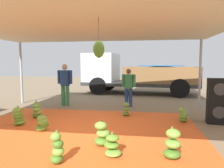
{
  "coord_description": "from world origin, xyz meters",
  "views": [
    {
      "loc": [
        1.58,
        -5.29,
        1.74
      ],
      "look_at": [
        0.51,
        1.87,
        1.06
      ],
      "focal_mm": 33.4,
      "sensor_mm": 36.0,
      "label": 1
    }
  ],
  "objects_px": {
    "banana_bunch_5": "(112,146)",
    "banana_bunch_6": "(126,110)",
    "cargo_truck_main": "(134,74)",
    "worker_0": "(65,82)",
    "banana_bunch_10": "(172,145)",
    "worker_1": "(129,85)",
    "banana_bunch_0": "(18,117)",
    "banana_bunch_4": "(183,115)",
    "banana_bunch_1": "(102,134)",
    "speaker_stack": "(217,101)",
    "banana_bunch_2": "(57,149)",
    "banana_bunch_8": "(37,111)",
    "banana_bunch_3": "(36,108)",
    "banana_bunch_7": "(42,123)"
  },
  "relations": [
    {
      "from": "banana_bunch_1",
      "to": "worker_1",
      "type": "bearing_deg",
      "value": 86.45
    },
    {
      "from": "banana_bunch_1",
      "to": "banana_bunch_2",
      "type": "distance_m",
      "value": 1.12
    },
    {
      "from": "banana_bunch_7",
      "to": "banana_bunch_10",
      "type": "relative_size",
      "value": 0.75
    },
    {
      "from": "banana_bunch_1",
      "to": "banana_bunch_2",
      "type": "xyz_separation_m",
      "value": [
        -0.61,
        -0.93,
        0.02
      ]
    },
    {
      "from": "banana_bunch_3",
      "to": "banana_bunch_10",
      "type": "xyz_separation_m",
      "value": [
        4.24,
        -2.89,
        0.06
      ]
    },
    {
      "from": "banana_bunch_3",
      "to": "banana_bunch_10",
      "type": "height_order",
      "value": "banana_bunch_10"
    },
    {
      "from": "speaker_stack",
      "to": "worker_1",
      "type": "bearing_deg",
      "value": 142.16
    },
    {
      "from": "banana_bunch_1",
      "to": "banana_bunch_7",
      "type": "distance_m",
      "value": 1.89
    },
    {
      "from": "banana_bunch_8",
      "to": "worker_0",
      "type": "relative_size",
      "value": 0.29
    },
    {
      "from": "banana_bunch_6",
      "to": "cargo_truck_main",
      "type": "xyz_separation_m",
      "value": [
        -0.01,
        5.72,
        0.96
      ]
    },
    {
      "from": "worker_0",
      "to": "speaker_stack",
      "type": "xyz_separation_m",
      "value": [
        5.42,
        -1.92,
        -0.35
      ]
    },
    {
      "from": "cargo_truck_main",
      "to": "speaker_stack",
      "type": "xyz_separation_m",
      "value": [
        2.71,
        -6.18,
        -0.51
      ]
    },
    {
      "from": "banana_bunch_4",
      "to": "worker_0",
      "type": "bearing_deg",
      "value": 156.55
    },
    {
      "from": "banana_bunch_0",
      "to": "worker_1",
      "type": "bearing_deg",
      "value": 47.62
    },
    {
      "from": "banana_bunch_5",
      "to": "banana_bunch_6",
      "type": "bearing_deg",
      "value": 89.65
    },
    {
      "from": "banana_bunch_5",
      "to": "worker_1",
      "type": "relative_size",
      "value": 0.3
    },
    {
      "from": "banana_bunch_4",
      "to": "cargo_truck_main",
      "type": "distance_m",
      "value": 6.51
    },
    {
      "from": "banana_bunch_3",
      "to": "banana_bunch_4",
      "type": "bearing_deg",
      "value": -3.54
    },
    {
      "from": "banana_bunch_4",
      "to": "banana_bunch_6",
      "type": "relative_size",
      "value": 0.93
    },
    {
      "from": "banana_bunch_2",
      "to": "banana_bunch_7",
      "type": "xyz_separation_m",
      "value": [
        -1.13,
        1.66,
        -0.07
      ]
    },
    {
      "from": "cargo_truck_main",
      "to": "worker_0",
      "type": "bearing_deg",
      "value": -122.45
    },
    {
      "from": "banana_bunch_0",
      "to": "banana_bunch_4",
      "type": "xyz_separation_m",
      "value": [
        4.72,
        1.05,
        -0.04
      ]
    },
    {
      "from": "worker_0",
      "to": "banana_bunch_10",
      "type": "bearing_deg",
      "value": -49.95
    },
    {
      "from": "banana_bunch_0",
      "to": "banana_bunch_6",
      "type": "xyz_separation_m",
      "value": [
        2.97,
        1.52,
        -0.03
      ]
    },
    {
      "from": "banana_bunch_5",
      "to": "banana_bunch_10",
      "type": "bearing_deg",
      "value": 2.12
    },
    {
      "from": "banana_bunch_1",
      "to": "speaker_stack",
      "type": "bearing_deg",
      "value": 35.55
    },
    {
      "from": "banana_bunch_3",
      "to": "banana_bunch_8",
      "type": "relative_size",
      "value": 0.93
    },
    {
      "from": "banana_bunch_1",
      "to": "banana_bunch_6",
      "type": "height_order",
      "value": "banana_bunch_1"
    },
    {
      "from": "cargo_truck_main",
      "to": "worker_1",
      "type": "height_order",
      "value": "cargo_truck_main"
    },
    {
      "from": "banana_bunch_0",
      "to": "banana_bunch_6",
      "type": "height_order",
      "value": "banana_bunch_0"
    },
    {
      "from": "banana_bunch_4",
      "to": "banana_bunch_6",
      "type": "xyz_separation_m",
      "value": [
        -1.75,
        0.47,
        0.0
      ]
    },
    {
      "from": "banana_bunch_5",
      "to": "banana_bunch_6",
      "type": "distance_m",
      "value": 3.1
    },
    {
      "from": "banana_bunch_0",
      "to": "speaker_stack",
      "type": "height_order",
      "value": "speaker_stack"
    },
    {
      "from": "banana_bunch_2",
      "to": "banana_bunch_8",
      "type": "bearing_deg",
      "value": 123.86
    },
    {
      "from": "banana_bunch_5",
      "to": "banana_bunch_6",
      "type": "relative_size",
      "value": 0.91
    },
    {
      "from": "banana_bunch_0",
      "to": "worker_0",
      "type": "distance_m",
      "value": 3.09
    },
    {
      "from": "banana_bunch_2",
      "to": "banana_bunch_0",
      "type": "bearing_deg",
      "value": 135.15
    },
    {
      "from": "banana_bunch_2",
      "to": "cargo_truck_main",
      "type": "height_order",
      "value": "cargo_truck_main"
    },
    {
      "from": "banana_bunch_2",
      "to": "banana_bunch_4",
      "type": "xyz_separation_m",
      "value": [
        2.68,
        3.08,
        -0.06
      ]
    },
    {
      "from": "banana_bunch_5",
      "to": "banana_bunch_8",
      "type": "xyz_separation_m",
      "value": [
        -2.82,
        2.41,
        0.04
      ]
    },
    {
      "from": "banana_bunch_0",
      "to": "banana_bunch_4",
      "type": "bearing_deg",
      "value": 12.5
    },
    {
      "from": "banana_bunch_3",
      "to": "cargo_truck_main",
      "type": "xyz_separation_m",
      "value": [
        3.15,
        5.89,
        0.97
      ]
    },
    {
      "from": "worker_0",
      "to": "speaker_stack",
      "type": "bearing_deg",
      "value": -19.53
    },
    {
      "from": "banana_bunch_1",
      "to": "worker_1",
      "type": "relative_size",
      "value": 0.35
    },
    {
      "from": "banana_bunch_6",
      "to": "banana_bunch_2",
      "type": "bearing_deg",
      "value": -104.63
    },
    {
      "from": "banana_bunch_0",
      "to": "banana_bunch_3",
      "type": "distance_m",
      "value": 1.36
    },
    {
      "from": "banana_bunch_1",
      "to": "banana_bunch_7",
      "type": "xyz_separation_m",
      "value": [
        -1.74,
        0.73,
        -0.05
      ]
    },
    {
      "from": "worker_0",
      "to": "worker_1",
      "type": "bearing_deg",
      "value": 4.66
    },
    {
      "from": "banana_bunch_2",
      "to": "banana_bunch_5",
      "type": "bearing_deg",
      "value": 26.37
    },
    {
      "from": "banana_bunch_4",
      "to": "banana_bunch_10",
      "type": "xyz_separation_m",
      "value": [
        -0.66,
        -2.59,
        0.05
      ]
    }
  ]
}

